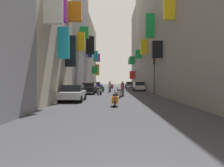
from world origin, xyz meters
The scene contains 21 objects.
ground_plane centered at (0.00, 30.00, 0.00)m, with size 140.00×140.00×0.00m, color #38383D.
building_left_mid_a centered at (-7.98, 16.42, 8.69)m, with size 7.35×11.57×17.40m.
building_left_mid_b centered at (-7.99, 30.95, 9.20)m, with size 7.34×17.50×18.40m.
building_left_mid_c centered at (-7.99, 49.87, 7.45)m, with size 7.26×20.30×14.92m.
building_right_mid_a centered at (8.00, 28.53, 10.77)m, with size 7.14×41.14×21.55m.
building_right_mid_b centered at (7.99, 54.55, 9.70)m, with size 7.35×10.90×19.43m.
parked_car_blue centered at (-3.92, 47.19, 0.73)m, with size 1.93×4.22×1.38m.
parked_car_black centered at (-3.59, 26.93, 0.76)m, with size 1.92×4.48×1.44m.
parked_car_silver centered at (-3.88, 16.59, 0.75)m, with size 1.96×4.00×1.42m.
parked_car_white centered at (4.05, 35.23, 0.79)m, with size 1.86×4.38×1.52m.
parked_car_red centered at (-3.91, 33.79, 0.74)m, with size 1.84×4.01×1.39m.
parked_car_grey centered at (3.73, 52.70, 0.74)m, with size 1.85×4.05×1.41m.
scooter_silver centered at (-2.09, 24.97, 0.46)m, with size 0.76×1.79×1.13m.
scooter_white centered at (0.19, 20.26, 0.46)m, with size 0.73×1.87×1.13m.
scooter_green centered at (-2.03, 31.66, 0.46)m, with size 0.71×1.88×1.13m.
scooter_orange centered at (-0.29, 12.97, 0.46)m, with size 0.45×1.79×1.13m.
scooter_red centered at (-0.46, 45.32, 0.46)m, with size 0.60×1.83×1.13m.
scooter_blue centered at (-2.63, 41.08, 0.46)m, with size 0.62×1.89×1.13m.
pedestrian_crossing centered at (-0.83, 30.56, 0.85)m, with size 0.54×0.54×1.71m.
pedestrian_near_left centered at (0.67, 22.07, 0.87)m, with size 0.53×0.53×1.74m.
traffic_light_near_corner centered at (4.64, 24.45, 3.05)m, with size 0.26×0.34×4.51m.
Camera 1 is at (-0.50, -2.64, 1.84)m, focal length 35.69 mm.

